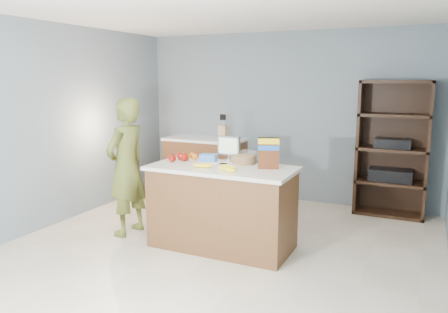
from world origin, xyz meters
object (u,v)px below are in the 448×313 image
at_px(shelving_unit, 393,151).
at_px(tv, 229,147).
at_px(person, 127,167).
at_px(counter_peninsula, 222,210).
at_px(cereal_box, 269,151).

distance_m(shelving_unit, tv, 2.37).
xyz_separation_m(shelving_unit, tv, (-1.62, -1.72, 0.19)).
height_order(person, tv, person).
bearing_deg(person, shelving_unit, 131.63).
bearing_deg(tv, shelving_unit, 46.56).
height_order(counter_peninsula, shelving_unit, shelving_unit).
bearing_deg(counter_peninsula, cereal_box, 12.21).
bearing_deg(cereal_box, counter_peninsula, -167.79).
height_order(shelving_unit, person, shelving_unit).
xyz_separation_m(counter_peninsula, person, (-1.19, -0.09, 0.39)).
relative_size(counter_peninsula, person, 0.97).
bearing_deg(shelving_unit, cereal_box, -118.76).
xyz_separation_m(tv, cereal_box, (0.56, -0.23, 0.03)).
height_order(shelving_unit, cereal_box, shelving_unit).
bearing_deg(shelving_unit, tv, -133.44).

